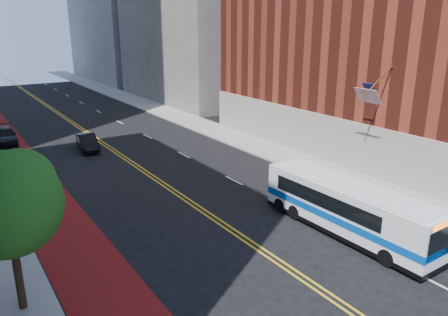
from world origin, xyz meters
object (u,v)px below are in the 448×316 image
Objects in this scene: transit_bus at (346,207)px; car_a at (14,168)px; street_tree at (8,200)px; car_b at (88,142)px; car_c at (4,136)px.

transit_bus is 2.79× the size of car_a.
street_tree is 24.49m from car_b.
car_a is at bearing -141.75° from car_b.
street_tree is 0.62× the size of transit_bus.
transit_bus reaches higher than car_b.
car_b is at bearing 39.28° from car_a.
car_c is at bearing 83.80° from street_tree.
car_a is 8.06m from car_b.
car_b is (-7.05, 24.75, -0.82)m from transit_bus.
street_tree is 1.73× the size of car_a.
car_a is at bearing 82.37° from street_tree.
transit_bus is at bearing -62.52° from car_c.
car_c is (-13.26, 31.23, -0.75)m from transit_bus.
car_a is 0.71× the size of car_c.
transit_bus reaches higher than car_a.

